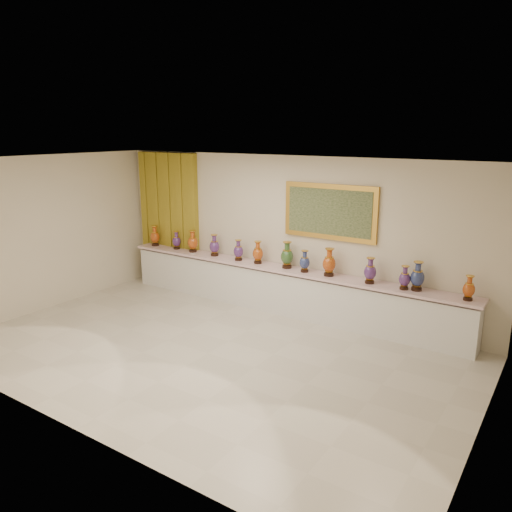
{
  "coord_description": "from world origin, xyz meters",
  "views": [
    {
      "loc": [
        4.68,
        -5.67,
        3.46
      ],
      "look_at": [
        -0.21,
        1.7,
        1.21
      ],
      "focal_mm": 35.0,
      "sensor_mm": 36.0,
      "label": 1
    }
  ],
  "objects_px": {
    "counter": "(281,290)",
    "vase_1": "(177,241)",
    "vase_2": "(193,242)",
    "vase_0": "(155,237)"
  },
  "relations": [
    {
      "from": "vase_2",
      "to": "vase_0",
      "type": "bearing_deg",
      "value": -179.19
    },
    {
      "from": "counter",
      "to": "vase_1",
      "type": "xyz_separation_m",
      "value": [
        -2.7,
        0.02,
        0.64
      ]
    },
    {
      "from": "vase_0",
      "to": "counter",
      "type": "bearing_deg",
      "value": 0.14
    },
    {
      "from": "counter",
      "to": "vase_0",
      "type": "distance_m",
      "value": 3.39
    },
    {
      "from": "vase_0",
      "to": "vase_1",
      "type": "bearing_deg",
      "value": 2.34
    },
    {
      "from": "counter",
      "to": "vase_0",
      "type": "bearing_deg",
      "value": -179.86
    },
    {
      "from": "vase_1",
      "to": "vase_2",
      "type": "xyz_separation_m",
      "value": [
        0.48,
        -0.01,
        0.03
      ]
    },
    {
      "from": "counter",
      "to": "vase_2",
      "type": "distance_m",
      "value": 2.32
    },
    {
      "from": "vase_0",
      "to": "vase_1",
      "type": "height_order",
      "value": "vase_0"
    },
    {
      "from": "counter",
      "to": "vase_1",
      "type": "relative_size",
      "value": 18.31
    }
  ]
}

